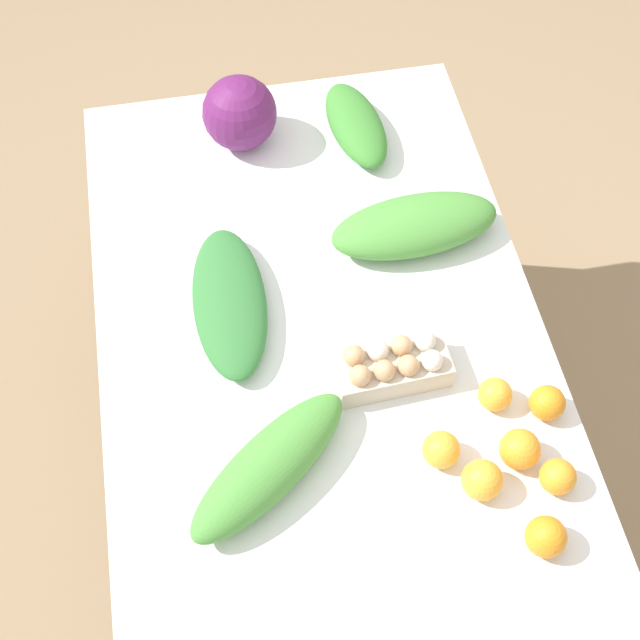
# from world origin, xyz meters

# --- Properties ---
(ground_plane) EXTENTS (8.00, 8.00, 0.00)m
(ground_plane) POSITION_xyz_m (0.00, 0.00, 0.00)
(ground_plane) COLOR #937A5B
(dining_table) EXTENTS (1.47, 0.92, 0.77)m
(dining_table) POSITION_xyz_m (0.00, 0.00, 0.68)
(dining_table) COLOR silver
(dining_table) RESTS_ON ground_plane
(cabbage_purple) EXTENTS (0.18, 0.18, 0.18)m
(cabbage_purple) POSITION_xyz_m (0.56, 0.09, 0.86)
(cabbage_purple) COLOR #601E5B
(cabbage_purple) RESTS_ON dining_table
(egg_carton) EXTENTS (0.12, 0.23, 0.09)m
(egg_carton) POSITION_xyz_m (-0.15, -0.12, 0.81)
(egg_carton) COLOR beige
(egg_carton) RESTS_ON dining_table
(greens_bunch_scallion) EXTENTS (0.33, 0.38, 0.09)m
(greens_bunch_scallion) POSITION_xyz_m (-0.31, 0.15, 0.82)
(greens_bunch_scallion) COLOR #4C933D
(greens_bunch_scallion) RESTS_ON dining_table
(greens_bunch_beet_tops) EXTENTS (0.39, 0.16, 0.07)m
(greens_bunch_beet_tops) POSITION_xyz_m (0.07, 0.18, 0.80)
(greens_bunch_beet_tops) COLOR #337538
(greens_bunch_beet_tops) RESTS_ON dining_table
(greens_bunch_chard) EXTENTS (0.18, 0.39, 0.10)m
(greens_bunch_chard) POSITION_xyz_m (0.19, -0.25, 0.82)
(greens_bunch_chard) COLOR #4C933D
(greens_bunch_chard) RESTS_ON dining_table
(greens_bunch_kale) EXTENTS (0.30, 0.16, 0.07)m
(greens_bunch_kale) POSITION_xyz_m (0.52, -0.18, 0.81)
(greens_bunch_kale) COLOR #3D8433
(greens_bunch_kale) RESTS_ON dining_table
(orange_0) EXTENTS (0.08, 0.08, 0.08)m
(orange_0) POSITION_xyz_m (-0.41, -0.23, 0.81)
(orange_0) COLOR #F9A833
(orange_0) RESTS_ON dining_table
(orange_1) EXTENTS (0.08, 0.08, 0.08)m
(orange_1) POSITION_xyz_m (-0.36, -0.31, 0.81)
(orange_1) COLOR orange
(orange_1) RESTS_ON dining_table
(orange_2) EXTENTS (0.08, 0.08, 0.08)m
(orange_2) POSITION_xyz_m (-0.53, -0.31, 0.81)
(orange_2) COLOR orange
(orange_2) RESTS_ON dining_table
(orange_3) EXTENTS (0.07, 0.07, 0.07)m
(orange_3) POSITION_xyz_m (-0.43, -0.37, 0.80)
(orange_3) COLOR orange
(orange_3) RESTS_ON dining_table
(orange_4) EXTENTS (0.07, 0.07, 0.07)m
(orange_4) POSITION_xyz_m (-0.24, -0.30, 0.80)
(orange_4) COLOR #F9A833
(orange_4) RESTS_ON dining_table
(orange_5) EXTENTS (0.07, 0.07, 0.07)m
(orange_5) POSITION_xyz_m (-0.34, -0.17, 0.81)
(orange_5) COLOR #F9A833
(orange_5) RESTS_ON dining_table
(orange_6) EXTENTS (0.07, 0.07, 0.07)m
(orange_6) POSITION_xyz_m (-0.28, -0.39, 0.81)
(orange_6) COLOR orange
(orange_6) RESTS_ON dining_table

